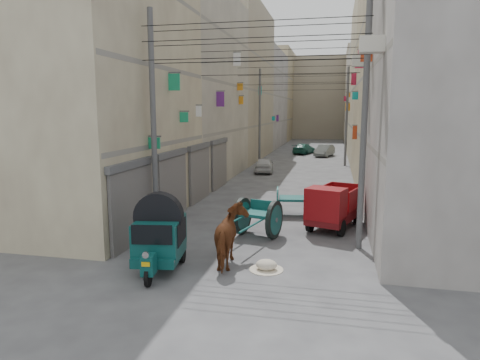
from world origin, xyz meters
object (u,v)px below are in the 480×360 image
(distant_car_grey, at_px, (325,151))
(distant_car_green, at_px, (304,149))
(horse, at_px, (232,236))
(auto_rickshaw, at_px, (159,235))
(feed_sack, at_px, (266,265))
(mini_truck, at_px, (332,209))
(distant_car_white, at_px, (264,165))
(tonga_cart, at_px, (258,217))
(second_cart, at_px, (293,200))

(distant_car_grey, relative_size, distant_car_green, 0.96)
(horse, height_order, distant_car_green, horse)
(auto_rickshaw, distance_m, feed_sack, 3.19)
(horse, bearing_deg, distant_car_grey, -102.33)
(mini_truck, relative_size, horse, 1.62)
(feed_sack, bearing_deg, auto_rickshaw, -168.78)
(auto_rickshaw, relative_size, mini_truck, 0.75)
(distant_car_white, bearing_deg, horse, 89.61)
(feed_sack, bearing_deg, distant_car_white, 99.46)
(auto_rickshaw, relative_size, feed_sack, 4.11)
(tonga_cart, height_order, feed_sack, tonga_cart)
(distant_car_grey, bearing_deg, auto_rickshaw, -82.43)
(distant_car_white, bearing_deg, tonga_cart, 91.65)
(second_cart, height_order, distant_car_green, second_cart)
(tonga_cart, xyz_separation_m, mini_truck, (2.61, 1.45, 0.12))
(distant_car_grey, bearing_deg, distant_car_white, -93.84)
(auto_rickshaw, height_order, horse, horse)
(mini_truck, bearing_deg, tonga_cart, -132.36)
(horse, xyz_separation_m, distant_car_white, (-2.15, 19.16, -0.32))
(second_cart, relative_size, distant_car_white, 0.48)
(auto_rickshaw, height_order, mini_truck, mini_truck)
(horse, bearing_deg, distant_car_white, -92.42)
(feed_sack, distance_m, distant_car_grey, 31.77)
(horse, bearing_deg, mini_truck, -131.39)
(auto_rickshaw, relative_size, distant_car_white, 0.77)
(tonga_cart, bearing_deg, mini_truck, 42.84)
(horse, relative_size, distant_car_white, 0.64)
(second_cart, relative_size, distant_car_grey, 0.44)
(horse, xyz_separation_m, distant_car_grey, (1.92, 31.54, -0.29))
(tonga_cart, relative_size, horse, 1.55)
(distant_car_white, relative_size, distant_car_grey, 0.92)
(distant_car_green, bearing_deg, auto_rickshaw, 103.65)
(mini_truck, relative_size, feed_sack, 5.50)
(distant_car_grey, bearing_deg, distant_car_green, 150.89)
(horse, distance_m, distant_car_green, 33.63)
(tonga_cart, bearing_deg, distant_car_green, 104.83)
(distant_car_white, bearing_deg, second_cart, 97.97)
(distant_car_grey, height_order, distant_car_green, distant_car_grey)
(horse, relative_size, distant_car_grey, 0.59)
(feed_sack, xyz_separation_m, distant_car_white, (-3.23, 19.37, 0.40))
(horse, bearing_deg, second_cart, -109.25)
(mini_truck, xyz_separation_m, distant_car_grey, (-0.94, 27.06, -0.25))
(auto_rickshaw, relative_size, distant_car_green, 0.68)
(mini_truck, distance_m, horse, 5.31)
(tonga_cart, distance_m, horse, 3.04)
(distant_car_grey, bearing_deg, horse, -79.11)
(auto_rickshaw, bearing_deg, feed_sack, 2.31)
(second_cart, bearing_deg, auto_rickshaw, -119.81)
(distant_car_grey, bearing_deg, mini_truck, -73.64)
(mini_truck, bearing_deg, horse, -103.92)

